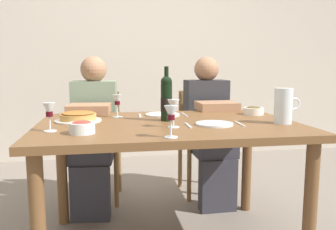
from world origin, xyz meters
The scene contains 21 objects.
back_wall centered at (0.00, 2.16, 1.40)m, with size 8.00×0.10×2.80m, color beige.
dining_table centered at (0.00, 0.00, 0.67)m, with size 1.50×1.00×0.76m.
wine_bottle centered at (0.00, 0.07, 0.90)m, with size 0.07×0.07×0.33m.
water_pitcher centered at (0.64, -0.14, 0.85)m, with size 0.16×0.10×0.20m.
baked_tart centered at (-0.52, 0.14, 0.79)m, with size 0.27×0.27×0.06m.
salad_bowl centered at (-0.48, -0.25, 0.79)m, with size 0.13×0.13×0.07m.
olive_bowl centered at (0.63, 0.23, 0.79)m, with size 0.14×0.14×0.06m.
wine_glass_left_diner centered at (-0.64, -0.16, 0.86)m, with size 0.06×0.06×0.15m.
wine_glass_right_diner centered at (-0.06, -0.42, 0.87)m, with size 0.06×0.06×0.15m.
wine_glass_centre centered at (-0.29, 0.26, 0.86)m, with size 0.06×0.06×0.15m.
wine_glass_spare centered at (0.00, -0.16, 0.87)m, with size 0.07×0.07×0.15m.
dinner_plate_left_setting centered at (0.01, 0.29, 0.77)m, with size 0.23×0.23×0.01m, color white.
dinner_plate_right_setting centered at (0.24, -0.12, 0.77)m, with size 0.21×0.21×0.01m, color silver.
fork_left_setting centered at (-0.14, 0.29, 0.76)m, with size 0.16×0.01×0.01m, color silver.
knife_left_setting centered at (0.16, 0.29, 0.76)m, with size 0.18×0.01×0.01m, color silver.
knife_right_setting centered at (0.39, -0.12, 0.76)m, with size 0.18×0.01×0.01m, color silver.
spoon_right_setting centered at (0.09, -0.12, 0.76)m, with size 0.16×0.01×0.01m, color silver.
chair_left centered at (-0.44, 0.90, 0.50)m, with size 0.44×0.44×0.87m.
diner_left centered at (-0.46, 0.67, 0.62)m, with size 0.37×0.53×1.16m.
chair_right centered at (0.45, 0.91, 0.50)m, with size 0.40×0.40×0.87m.
diner_right centered at (0.45, 0.67, 0.62)m, with size 0.34×0.50×1.16m.
Camera 1 is at (-0.34, -1.99, 1.10)m, focal length 37.39 mm.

